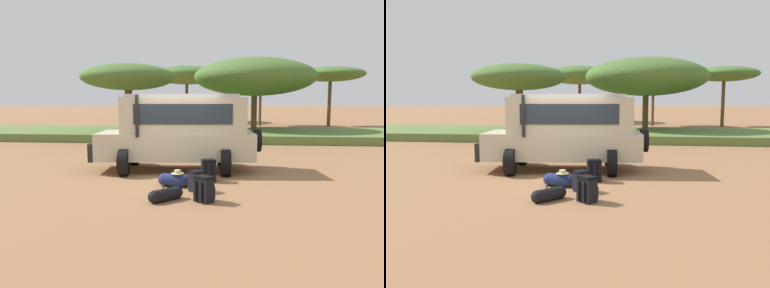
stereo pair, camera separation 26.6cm
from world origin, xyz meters
TOP-DOWN VIEW (x-y plane):
  - ground_plane at (0.00, 0.00)m, footprint 320.00×320.00m
  - grass_bank at (0.00, 11.88)m, footprint 120.00×7.00m
  - safari_vehicle at (-0.07, 1.17)m, footprint 5.43×3.02m
  - backpack_beside_front_wheel at (0.73, -1.65)m, footprint 0.44×0.45m
  - backpack_cluster_center at (0.96, -0.46)m, footprint 0.44×0.46m
  - backpack_near_rear_wheel at (0.99, -2.59)m, footprint 0.49×0.49m
  - duffel_bag_low_black_case at (0.10, -1.18)m, footprint 0.86×0.44m
  - duffel_bag_soft_canvas at (0.13, -2.59)m, footprint 0.72×0.75m
  - acacia_tree_far_left at (-4.17, 10.03)m, footprint 5.29×5.18m
  - acacia_tree_left_mid at (-3.05, 28.89)m, footprint 7.39×7.64m
  - acacia_tree_centre_back at (3.05, 13.58)m, footprint 7.67×7.34m
  - acacia_tree_right_mid at (4.19, 23.32)m, footprint 4.77×4.44m
  - acacia_tree_far_right at (10.00, 22.63)m, footprint 5.67×5.37m

SIDE VIEW (x-z plane):
  - ground_plane at x=0.00m, z-range 0.00..0.00m
  - duffel_bag_soft_canvas at x=0.13m, z-range -0.05..0.34m
  - duffel_bag_low_black_case at x=0.10m, z-range -0.05..0.40m
  - grass_bank at x=0.00m, z-range 0.00..0.44m
  - backpack_beside_front_wheel at x=0.73m, z-range -0.01..0.52m
  - backpack_near_rear_wheel at x=0.99m, z-range -0.01..0.58m
  - backpack_cluster_center at x=0.96m, z-range -0.01..0.61m
  - safari_vehicle at x=-0.07m, z-range 0.07..2.51m
  - acacia_tree_far_left at x=-4.17m, z-range 1.38..5.67m
  - acacia_tree_centre_back at x=3.05m, z-range 1.26..6.18m
  - acacia_tree_far_right at x=10.00m, z-range 1.91..7.01m
  - acacia_tree_right_mid at x=4.19m, z-range 1.94..7.35m
  - acacia_tree_left_mid at x=-3.05m, z-range 1.96..7.79m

